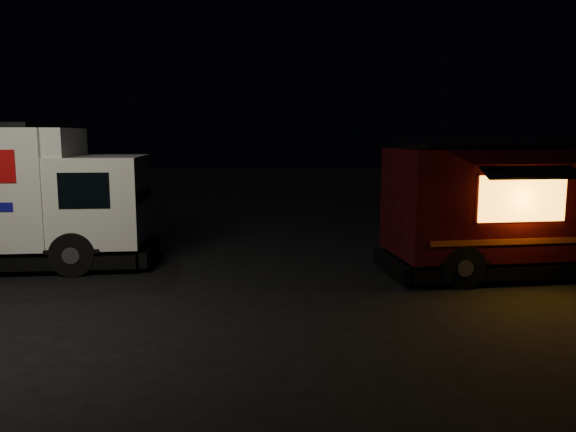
# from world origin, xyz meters

# --- Properties ---
(ground) EXTENTS (80.00, 80.00, 0.00)m
(ground) POSITION_xyz_m (0.00, 0.00, 0.00)
(ground) COLOR black
(ground) RESTS_ON ground
(red_truck) EXTENTS (6.35, 2.98, 2.85)m
(red_truck) POSITION_xyz_m (7.41, 1.03, 1.43)
(red_truck) COLOR #3E0B0F
(red_truck) RESTS_ON ground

